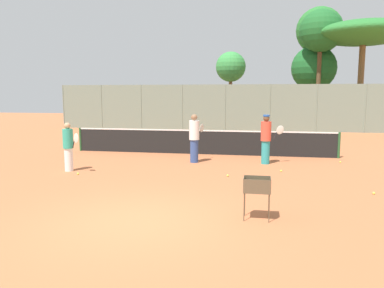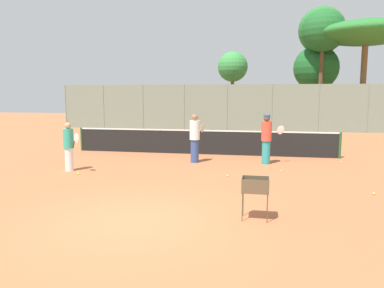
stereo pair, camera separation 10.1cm
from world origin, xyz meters
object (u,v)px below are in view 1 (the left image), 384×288
object	(u,v)px
player_red_cap	(68,146)
ball_cart	(258,188)
parked_car	(224,118)
tennis_net	(202,142)
player_white_outfit	(194,138)
player_yellow_shirt	(266,139)

from	to	relation	value
player_red_cap	ball_cart	world-z (taller)	player_red_cap
ball_cart	parked_car	xyz separation A→B (m)	(-2.92, 23.44, -0.01)
tennis_net	parked_car	xyz separation A→B (m)	(-0.45, 15.19, 0.10)
player_red_cap	parked_car	xyz separation A→B (m)	(3.46, 19.55, -0.19)
tennis_net	parked_car	world-z (taller)	parked_car
player_red_cap	parked_car	distance (m)	19.85
player_white_outfit	parked_car	world-z (taller)	player_white_outfit
player_white_outfit	ball_cart	distance (m)	6.74
player_white_outfit	ball_cart	xyz separation A→B (m)	(2.44, -6.27, -0.29)
ball_cart	parked_car	size ratio (longest dim) A/B	0.21
player_yellow_shirt	parked_car	distance (m)	17.28
ball_cart	parked_car	world-z (taller)	parked_car
player_yellow_shirt	parked_car	xyz separation A→B (m)	(-3.18, 16.99, -0.30)
player_red_cap	player_yellow_shirt	bearing A→B (deg)	53.38
player_white_outfit	player_red_cap	distance (m)	4.60
tennis_net	player_red_cap	world-z (taller)	player_red_cap
player_yellow_shirt	ball_cart	xyz separation A→B (m)	(-0.25, -6.46, -0.29)
player_red_cap	player_yellow_shirt	distance (m)	7.11
player_yellow_shirt	parked_car	size ratio (longest dim) A/B	0.44
parked_car	tennis_net	bearing A→B (deg)	-88.29
tennis_net	parked_car	distance (m)	15.19
tennis_net	player_yellow_shirt	world-z (taller)	player_yellow_shirt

